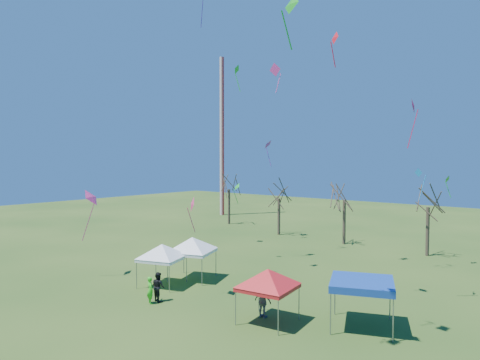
# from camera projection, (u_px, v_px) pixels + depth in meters

# --- Properties ---
(ground) EXTENTS (140.00, 140.00, 0.00)m
(ground) POSITION_uv_depth(u_px,v_px,m) (194.00, 314.00, 24.47)
(ground) COLOR #284A18
(ground) RESTS_ON ground
(radio_mast) EXTENTS (0.70, 0.70, 25.00)m
(radio_mast) POSITION_uv_depth(u_px,v_px,m) (222.00, 137.00, 67.88)
(radio_mast) COLOR silver
(radio_mast) RESTS_ON ground
(tree_0) EXTENTS (3.83, 3.83, 8.44)m
(tree_0) POSITION_uv_depth(u_px,v_px,m) (229.00, 177.00, 58.52)
(tree_0) COLOR #3D2D21
(tree_0) RESTS_ON ground
(tree_1) EXTENTS (3.42, 3.42, 7.54)m
(tree_1) POSITION_uv_depth(u_px,v_px,m) (279.00, 186.00, 50.08)
(tree_1) COLOR #3D2D21
(tree_1) RESTS_ON ground
(tree_2) EXTENTS (3.71, 3.71, 8.18)m
(tree_2) POSITION_uv_depth(u_px,v_px,m) (345.00, 184.00, 44.54)
(tree_2) COLOR #3D2D21
(tree_2) RESTS_ON ground
(tree_3) EXTENTS (3.59, 3.59, 7.91)m
(tree_3) POSITION_uv_depth(u_px,v_px,m) (428.00, 190.00, 39.00)
(tree_3) COLOR #3D2D21
(tree_3) RESTS_ON ground
(tent_white_west) EXTENTS (3.61, 3.61, 3.37)m
(tent_white_west) POSITION_uv_depth(u_px,v_px,m) (162.00, 247.00, 29.85)
(tent_white_west) COLOR gray
(tent_white_west) RESTS_ON ground
(tent_white_mid) EXTENTS (3.80, 3.80, 3.59)m
(tent_white_mid) POSITION_uv_depth(u_px,v_px,m) (192.00, 240.00, 31.47)
(tent_white_mid) COLOR gray
(tent_white_mid) RESTS_ON ground
(tent_red) EXTENTS (3.81, 3.81, 3.38)m
(tent_red) POSITION_uv_depth(u_px,v_px,m) (268.00, 273.00, 23.02)
(tent_red) COLOR gray
(tent_red) RESTS_ON ground
(tent_blue) EXTENTS (4.15, 4.15, 2.50)m
(tent_blue) POSITION_uv_depth(u_px,v_px,m) (362.00, 284.00, 22.38)
(tent_blue) COLOR gray
(tent_blue) RESTS_ON ground
(person_dark) EXTENTS (1.00, 0.85, 1.81)m
(person_dark) POSITION_uv_depth(u_px,v_px,m) (158.00, 287.00, 26.63)
(person_dark) COLOR black
(person_dark) RESTS_ON ground
(person_grey) EXTENTS (1.07, 0.46, 1.82)m
(person_grey) POSITION_uv_depth(u_px,v_px,m) (263.00, 301.00, 23.81)
(person_grey) COLOR slate
(person_grey) RESTS_ON ground
(person_green) EXTENTS (0.71, 0.60, 1.65)m
(person_green) POSITION_uv_depth(u_px,v_px,m) (150.00, 290.00, 26.18)
(person_green) COLOR green
(person_green) RESTS_ON ground
(kite_24) EXTENTS (0.58, 0.85, 2.05)m
(kite_24) POSITION_uv_depth(u_px,v_px,m) (237.00, 70.00, 32.60)
(kite_24) COLOR green
(kite_24) RESTS_ON ground
(kite_22) EXTENTS (0.89, 0.77, 2.57)m
(kite_22) POSITION_uv_depth(u_px,v_px,m) (419.00, 174.00, 34.20)
(kite_22) COLOR #137AD0
(kite_22) RESTS_ON ground
(kite_14) EXTENTS (1.64, 1.82, 3.87)m
(kite_14) POSITION_uv_depth(u_px,v_px,m) (91.00, 198.00, 32.19)
(kite_14) COLOR #D83078
(kite_14) RESTS_ON ground
(kite_11) EXTENTS (1.31, 0.77, 2.86)m
(kite_11) POSITION_uv_depth(u_px,v_px,m) (275.00, 70.00, 39.73)
(kite_11) COLOR #FE389F
(kite_11) RESTS_ON ground
(kite_2) EXTENTS (1.17, 1.44, 3.05)m
(kite_2) POSITION_uv_depth(u_px,v_px,m) (268.00, 144.00, 48.14)
(kite_2) COLOR purple
(kite_2) RESTS_ON ground
(kite_19) EXTENTS (0.51, 0.74, 1.91)m
(kite_19) POSITION_uv_depth(u_px,v_px,m) (447.00, 180.00, 35.15)
(kite_19) COLOR #17962A
(kite_19) RESTS_ON ground
(kite_18) EXTENTS (0.82, 0.68, 2.13)m
(kite_18) POSITION_uv_depth(u_px,v_px,m) (334.00, 39.00, 25.66)
(kite_18) COLOR red
(kite_18) RESTS_ON ground
(kite_27) EXTENTS (0.98, 0.70, 2.26)m
(kite_27) POSITION_uv_depth(u_px,v_px,m) (291.00, 5.00, 18.07)
(kite_27) COLOR green
(kite_27) RESTS_ON ground
(kite_13) EXTENTS (1.07, 0.91, 2.26)m
(kite_13) POSITION_uv_depth(u_px,v_px,m) (237.00, 187.00, 45.08)
(kite_13) COLOR green
(kite_13) RESTS_ON ground
(kite_1) EXTENTS (1.02, 0.83, 2.36)m
(kite_1) POSITION_uv_depth(u_px,v_px,m) (192.00, 205.00, 27.09)
(kite_1) COLOR #DF3164
(kite_1) RESTS_ON ground
(kite_17) EXTENTS (0.58, 1.02, 3.05)m
(kite_17) POSITION_uv_depth(u_px,v_px,m) (414.00, 107.00, 25.79)
(kite_17) COLOR #EA1640
(kite_17) RESTS_ON ground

